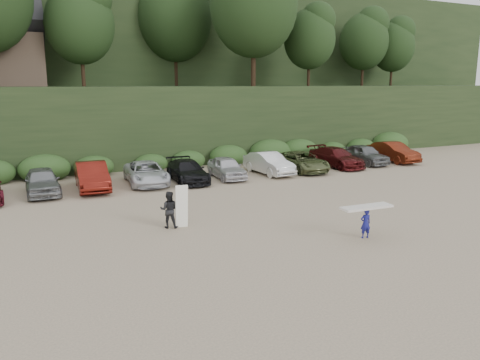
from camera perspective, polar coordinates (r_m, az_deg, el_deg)
ground at (r=22.14m, az=3.83°, el=-4.67°), size 120.00×120.00×0.00m
hillside_backdrop at (r=55.58m, az=-15.56°, el=16.43°), size 90.00×41.50×28.00m
parked_cars at (r=29.89m, az=-10.21°, el=0.95°), size 39.50×5.95×1.63m
child_surfer at (r=19.78m, az=15.10°, el=-4.29°), size 2.28×0.73×1.35m
adult_surfer at (r=20.70m, az=-8.52°, el=-3.56°), size 1.28×0.90×1.93m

